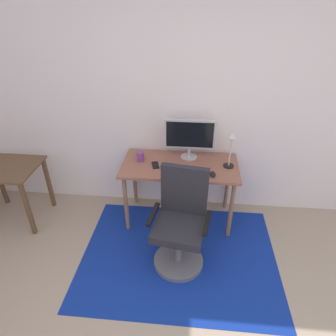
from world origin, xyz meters
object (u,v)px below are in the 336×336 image
at_px(coffee_cup, 140,156).
at_px(office_chair, 180,227).
at_px(monitor, 189,136).
at_px(computer_mouse, 212,174).
at_px(keyboard, 184,172).
at_px(desk, 179,171).
at_px(side_table, 7,176).
at_px(cell_phone, 155,165).
at_px(desk_lamp, 231,143).

height_order(coffee_cup, office_chair, office_chair).
distance_m(monitor, computer_mouse, 0.50).
bearing_deg(keyboard, desk, 108.18).
xyz_separation_m(computer_mouse, side_table, (-2.23, 0.02, -0.17)).
xyz_separation_m(monitor, office_chair, (-0.04, -0.79, -0.57)).
bearing_deg(office_chair, keyboard, 98.07).
height_order(monitor, cell_phone, monitor).
xyz_separation_m(desk_lamp, side_table, (-2.41, -0.17, -0.43)).
xyz_separation_m(coffee_cup, office_chair, (0.48, -0.67, -0.36)).
height_order(keyboard, cell_phone, keyboard).
bearing_deg(keyboard, computer_mouse, -5.25).
xyz_separation_m(desk, side_table, (-1.89, -0.17, -0.07)).
distance_m(office_chair, side_table, 2.00).
distance_m(monitor, side_table, 2.05).
xyz_separation_m(monitor, coffee_cup, (-0.52, -0.12, -0.21)).
height_order(computer_mouse, cell_phone, computer_mouse).
distance_m(desk_lamp, office_chair, 0.98).
xyz_separation_m(desk, cell_phone, (-0.26, -0.05, 0.09)).
distance_m(cell_phone, desk_lamp, 0.82).
bearing_deg(computer_mouse, coffee_cup, 163.09).
height_order(coffee_cup, desk_lamp, desk_lamp).
distance_m(keyboard, side_table, 1.95).
height_order(keyboard, office_chair, office_chair).
xyz_separation_m(keyboard, computer_mouse, (0.29, -0.03, 0.01)).
relative_size(desk, office_chair, 1.24).
bearing_deg(side_table, desk_lamp, 4.16).
bearing_deg(keyboard, side_table, -179.87).
xyz_separation_m(coffee_cup, side_table, (-1.46, -0.21, -0.20)).
distance_m(computer_mouse, coffee_cup, 0.81).
distance_m(coffee_cup, side_table, 1.49).
relative_size(monitor, coffee_cup, 5.50).
bearing_deg(computer_mouse, office_chair, -123.58).
distance_m(cell_phone, side_table, 1.65).
distance_m(cell_phone, office_chair, 0.73).
bearing_deg(desk, office_chair, -85.50).
relative_size(computer_mouse, desk_lamp, 0.26).
xyz_separation_m(cell_phone, office_chair, (0.31, -0.58, -0.31)).
bearing_deg(monitor, desk, -118.52).
bearing_deg(coffee_cup, desk_lamp, -2.30).
relative_size(desk, monitor, 2.29).
height_order(desk, desk_lamp, desk_lamp).
height_order(computer_mouse, side_table, computer_mouse).
bearing_deg(desk, keyboard, -71.82).
relative_size(monitor, desk_lamp, 1.35).
bearing_deg(office_chair, side_table, 175.17).
bearing_deg(monitor, computer_mouse, -54.60).
relative_size(desk_lamp, office_chair, 0.40).
distance_m(desk, office_chair, 0.67).
relative_size(desk, desk_lamp, 3.10).
bearing_deg(desk_lamp, cell_phone, -176.00).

